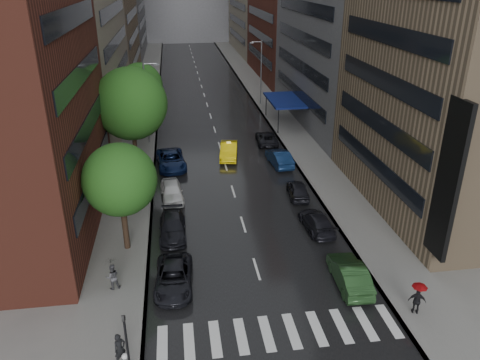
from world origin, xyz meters
The scene contains 18 objects.
ground centered at (0.00, 0.00, 0.00)m, with size 220.00×220.00×0.00m, color gray.
road centered at (0.00, 50.00, 0.01)m, with size 14.00×140.00×0.01m, color black.
sidewalk_left centered at (-9.00, 50.00, 0.07)m, with size 4.00×140.00×0.15m, color gray.
sidewalk_right centered at (9.00, 50.00, 0.07)m, with size 4.00×140.00×0.15m, color gray.
crosswalk centered at (0.20, -2.00, 0.01)m, with size 13.15×2.80×0.01m.
tree_near centered at (-8.60, 7.67, 5.36)m, with size 4.92×4.92×7.84m.
tree_mid centered at (-8.60, 20.52, 7.12)m, with size 6.52×6.52×10.39m.
tree_far centered at (-8.60, 34.32, 5.71)m, with size 5.24×5.24×8.35m.
taxi centered at (0.61, 24.27, 0.80)m, with size 1.70×4.87×1.60m, color yellow.
parked_cars_left centered at (-5.40, 13.75, 0.75)m, with size 3.20×25.10×1.60m.
parked_cars_right centered at (5.40, 15.24, 0.72)m, with size 2.55×31.48×1.58m.
ped_bag_walker centered at (-8.07, -3.12, 0.98)m, with size 0.74×0.71×1.71m.
ped_black_umbrella centered at (-9.07, 3.04, 1.38)m, with size 0.96×0.98×2.09m.
ped_red_umbrella centered at (8.16, -1.70, 1.33)m, with size 1.04×0.82×2.01m.
traffic_light centered at (-7.60, -3.82, 2.23)m, with size 0.18×0.15×3.45m.
street_lamp_left centered at (-7.72, 30.00, 4.89)m, with size 1.74×0.22×9.00m.
street_lamp_right centered at (7.72, 45.00, 4.89)m, with size 1.74×0.22×9.00m.
awning centered at (8.98, 35.00, 3.13)m, with size 4.00×8.00×3.12m.
Camera 1 is at (-4.72, -21.30, 17.92)m, focal length 35.00 mm.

